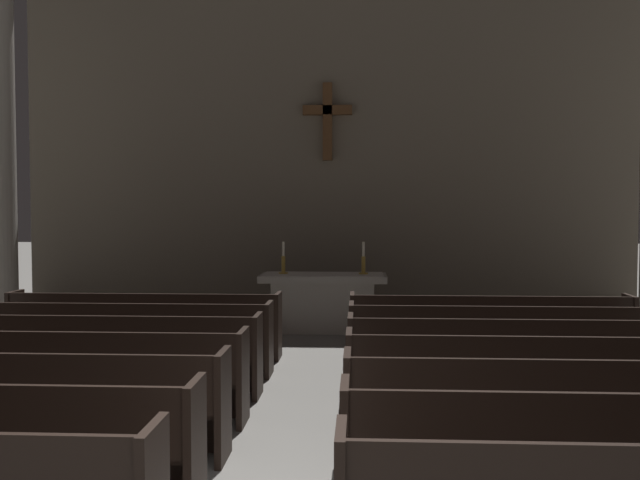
{
  "coord_description": "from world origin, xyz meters",
  "views": [
    {
      "loc": [
        0.63,
        -3.94,
        2.17
      ],
      "look_at": [
        0.0,
        7.5,
        1.65
      ],
      "focal_mm": 40.29,
      "sensor_mm": 36.0,
      "label": 1
    }
  ],
  "objects": [
    {
      "name": "candlestick_right",
      "position": [
        0.7,
        8.53,
        1.18
      ],
      "size": [
        0.16,
        0.16,
        0.56
      ],
      "color": "#B79338",
      "rests_on": "altar"
    },
    {
      "name": "pew_right_row_3",
      "position": [
        2.46,
        2.04,
        0.48
      ],
      "size": [
        3.93,
        0.5,
        0.95
      ],
      "color": "black",
      "rests_on": "ground"
    },
    {
      "name": "pew_left_row_5",
      "position": [
        -2.46,
        4.11,
        0.48
      ],
      "size": [
        3.93,
        0.5,
        0.95
      ],
      "color": "black",
      "rests_on": "ground"
    },
    {
      "name": "altar",
      "position": [
        0.0,
        8.53,
        0.53
      ],
      "size": [
        2.2,
        0.9,
        1.01
      ],
      "color": "#A8A399",
      "rests_on": "ground"
    },
    {
      "name": "pew_left_row_4",
      "position": [
        -2.46,
        3.08,
        0.48
      ],
      "size": [
        3.93,
        0.5,
        0.95
      ],
      "color": "black",
      "rests_on": "ground"
    },
    {
      "name": "pew_left_row_6",
      "position": [
        -2.46,
        5.15,
        0.48
      ],
      "size": [
        3.93,
        0.5,
        0.95
      ],
      "color": "black",
      "rests_on": "ground"
    },
    {
      "name": "pew_right_row_5",
      "position": [
        2.46,
        4.11,
        0.48
      ],
      "size": [
        3.93,
        0.5,
        0.95
      ],
      "color": "black",
      "rests_on": "ground"
    },
    {
      "name": "pew_right_row_7",
      "position": [
        2.46,
        6.19,
        0.48
      ],
      "size": [
        3.93,
        0.5,
        0.95
      ],
      "color": "black",
      "rests_on": "ground"
    },
    {
      "name": "pew_left_row_3",
      "position": [
        -2.46,
        2.04,
        0.48
      ],
      "size": [
        3.93,
        0.5,
        0.95
      ],
      "color": "black",
      "rests_on": "ground"
    },
    {
      "name": "pew_right_row_2",
      "position": [
        2.46,
        1.0,
        0.48
      ],
      "size": [
        3.93,
        0.5,
        0.95
      ],
      "color": "black",
      "rests_on": "ground"
    },
    {
      "name": "pew_left_row_7",
      "position": [
        -2.46,
        6.19,
        0.48
      ],
      "size": [
        3.93,
        0.5,
        0.95
      ],
      "color": "black",
      "rests_on": "ground"
    },
    {
      "name": "apse_with_cross",
      "position": [
        0.0,
        10.38,
        3.5
      ],
      "size": [
        12.05,
        0.43,
        6.99
      ],
      "color": "#706656",
      "rests_on": "ground"
    },
    {
      "name": "candlestick_left",
      "position": [
        -0.7,
        8.53,
        1.18
      ],
      "size": [
        0.16,
        0.16,
        0.56
      ],
      "color": "#B79338",
      "rests_on": "altar"
    },
    {
      "name": "pew_right_row_6",
      "position": [
        2.46,
        5.15,
        0.48
      ],
      "size": [
        3.93,
        0.5,
        0.95
      ],
      "color": "black",
      "rests_on": "ground"
    },
    {
      "name": "pew_right_row_4",
      "position": [
        2.46,
        3.08,
        0.48
      ],
      "size": [
        3.93,
        0.5,
        0.95
      ],
      "color": "black",
      "rests_on": "ground"
    }
  ]
}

